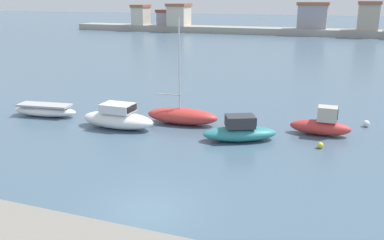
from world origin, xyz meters
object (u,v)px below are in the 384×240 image
object	(u,v)px
moored_boat_1	(118,118)
moored_boat_2	(182,116)
mooring_buoy_0	(366,124)
mooring_buoy_2	(320,145)
moored_boat_4	(322,125)
moored_boat_3	(240,131)
mooring_buoy_4	(134,109)
moored_boat_0	(45,110)

from	to	relation	value
moored_boat_1	moored_boat_2	size ratio (longest dim) A/B	0.72
mooring_buoy_0	mooring_buoy_2	xyz separation A→B (m)	(-2.56, -5.38, -0.04)
moored_boat_2	moored_boat_4	xyz separation A→B (m)	(9.06, 0.87, 0.08)
moored_boat_1	moored_boat_3	world-z (taller)	moored_boat_1
mooring_buoy_0	mooring_buoy_4	xyz separation A→B (m)	(-16.39, -1.92, -0.06)
moored_boat_3	moored_boat_4	world-z (taller)	moored_boat_4
mooring_buoy_0	moored_boat_1	bearing A→B (deg)	-158.72
moored_boat_1	moored_boat_4	xyz separation A→B (m)	(12.69, 3.19, 0.01)
moored_boat_0	mooring_buoy_2	bearing A→B (deg)	-8.00
moored_boat_0	moored_boat_2	bearing A→B (deg)	1.53
moored_boat_0	mooring_buoy_2	size ratio (longest dim) A/B	14.10
mooring_buoy_4	moored_boat_3	bearing A→B (deg)	-22.17
moored_boat_1	moored_boat_3	xyz separation A→B (m)	(8.17, 0.35, -0.08)
moored_boat_1	moored_boat_2	distance (m)	4.31
moored_boat_1	moored_boat_4	world-z (taller)	moored_boat_4
moored_boat_2	mooring_buoy_0	world-z (taller)	moored_boat_2
moored_boat_4	mooring_buoy_4	size ratio (longest dim) A/B	11.42
moored_boat_1	mooring_buoy_4	distance (m)	4.22
moored_boat_4	moored_boat_3	bearing A→B (deg)	-148.56
moored_boat_4	mooring_buoy_4	world-z (taller)	moored_boat_4
moored_boat_1	moored_boat_3	distance (m)	8.18
moored_boat_0	moored_boat_3	xyz separation A→B (m)	(14.58, -0.30, 0.15)
moored_boat_3	mooring_buoy_0	size ratio (longest dim) A/B	10.83
moored_boat_0	mooring_buoy_0	size ratio (longest dim) A/B	11.39
moored_boat_0	mooring_buoy_2	distance (m)	19.26
moored_boat_4	mooring_buoy_2	size ratio (longest dim) A/B	10.50
moored_boat_3	moored_boat_4	size ratio (longest dim) A/B	1.28
moored_boat_2	moored_boat_3	size ratio (longest dim) A/B	1.50
mooring_buoy_2	mooring_buoy_4	xyz separation A→B (m)	(-13.83, 3.46, -0.01)
moored_boat_2	moored_boat_4	size ratio (longest dim) A/B	1.91
moored_boat_0	mooring_buoy_0	xyz separation A→B (m)	(21.82, 5.35, -0.21)
mooring_buoy_2	mooring_buoy_0	bearing A→B (deg)	64.58
moored_boat_0	moored_boat_1	distance (m)	6.45
moored_boat_0	moored_boat_4	bearing A→B (deg)	-0.33
moored_boat_1	moored_boat_2	world-z (taller)	moored_boat_2
mooring_buoy_2	mooring_buoy_4	world-z (taller)	mooring_buoy_2
moored_boat_3	mooring_buoy_0	xyz separation A→B (m)	(7.23, 5.65, -0.35)
moored_boat_1	mooring_buoy_0	bearing A→B (deg)	21.35
mooring_buoy_2	moored_boat_0	bearing A→B (deg)	179.91
moored_boat_1	mooring_buoy_2	xyz separation A→B (m)	(12.84, 0.61, -0.47)
moored_boat_1	moored_boat_0	bearing A→B (deg)	174.33
mooring_buoy_2	moored_boat_1	bearing A→B (deg)	-177.26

